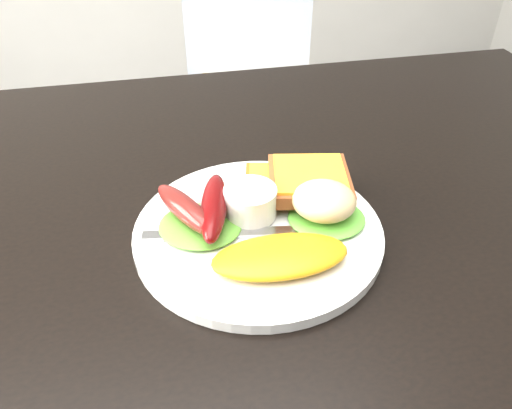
% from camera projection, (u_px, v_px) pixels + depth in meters
% --- Properties ---
extents(dining_table, '(1.20, 0.80, 0.04)m').
position_uv_depth(dining_table, '(214.00, 241.00, 0.52)').
color(dining_table, black).
rests_on(dining_table, ground).
extents(dining_chair, '(0.46, 0.46, 0.04)m').
position_uv_depth(dining_chair, '(260.00, 101.00, 1.43)').
color(dining_chair, tan).
rests_on(dining_chair, ground).
extents(plate, '(0.24, 0.24, 0.01)m').
position_uv_depth(plate, '(258.00, 231.00, 0.49)').
color(plate, white).
rests_on(plate, dining_table).
extents(lettuce_left, '(0.10, 0.10, 0.01)m').
position_uv_depth(lettuce_left, '(200.00, 226.00, 0.48)').
color(lettuce_left, '#2D8522').
rests_on(lettuce_left, plate).
extents(lettuce_right, '(0.09, 0.08, 0.01)m').
position_uv_depth(lettuce_right, '(326.00, 218.00, 0.50)').
color(lettuce_right, green).
rests_on(lettuce_right, plate).
extents(omelette, '(0.13, 0.06, 0.02)m').
position_uv_depth(omelette, '(280.00, 256.00, 0.44)').
color(omelette, orange).
rests_on(omelette, plate).
extents(sausage_a, '(0.07, 0.10, 0.02)m').
position_uv_depth(sausage_a, '(186.00, 209.00, 0.48)').
color(sausage_a, maroon).
rests_on(sausage_a, lettuce_left).
extents(sausage_b, '(0.05, 0.11, 0.03)m').
position_uv_depth(sausage_b, '(214.00, 207.00, 0.48)').
color(sausage_b, '#5E0807').
rests_on(sausage_b, lettuce_left).
extents(ramekin, '(0.07, 0.07, 0.03)m').
position_uv_depth(ramekin, '(250.00, 202.00, 0.49)').
color(ramekin, white).
rests_on(ramekin, plate).
extents(toast_a, '(0.08, 0.08, 0.01)m').
position_uv_depth(toast_a, '(276.00, 184.00, 0.54)').
color(toast_a, brown).
rests_on(toast_a, plate).
extents(toast_b, '(0.10, 0.10, 0.01)m').
position_uv_depth(toast_b, '(309.00, 180.00, 0.52)').
color(toast_b, brown).
rests_on(toast_b, toast_a).
extents(potato_salad, '(0.08, 0.08, 0.03)m').
position_uv_depth(potato_salad, '(324.00, 201.00, 0.48)').
color(potato_salad, '#FBDCB2').
rests_on(potato_salad, lettuce_right).
extents(fork, '(0.15, 0.03, 0.00)m').
position_uv_depth(fork, '(219.00, 234.00, 0.48)').
color(fork, '#ADAFB7').
rests_on(fork, plate).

